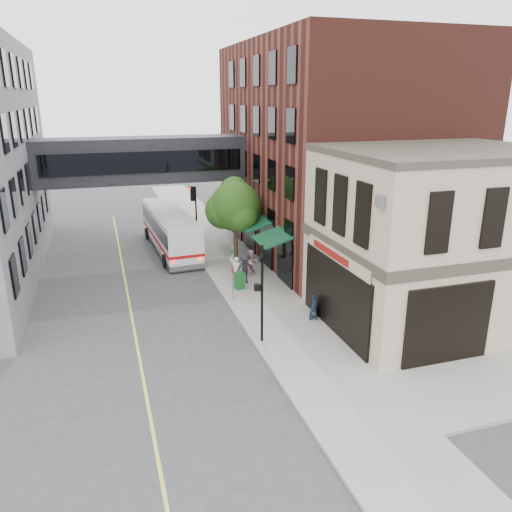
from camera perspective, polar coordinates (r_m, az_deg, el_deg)
ground at (r=21.09m, az=1.35°, el=-12.53°), size 120.00×120.00×0.00m
sidewalk_main at (r=33.90m, az=-3.07°, el=-0.39°), size 4.00×60.00×0.15m
corner_building at (r=25.15m, az=19.62°, el=1.92°), size 10.19×8.12×8.45m
brick_building at (r=36.11m, az=8.94°, el=11.78°), size 13.76×18.00×14.00m
skyway_bridge at (r=35.57m, az=-12.87°, el=10.68°), size 14.00×3.18×3.00m
traffic_signal_near at (r=21.62m, az=0.62°, el=-2.97°), size 0.44×0.22×4.60m
traffic_signal_far at (r=35.53m, az=-7.11°, el=5.80°), size 0.53×0.28×4.50m
street_sign_pole at (r=26.50m, az=-2.69°, el=-1.42°), size 0.08×0.75×3.00m
street_tree at (r=32.21m, az=-2.49°, el=5.72°), size 3.80×3.20×5.60m
lane_marking at (r=29.24m, az=-14.48°, el=-4.14°), size 0.12×40.00×0.01m
bus at (r=36.31m, az=-9.79°, el=3.09°), size 2.98×10.60×2.82m
pedestrian_a at (r=29.32m, az=-2.18°, el=-1.59°), size 0.61×0.45×1.53m
pedestrian_b at (r=30.56m, az=-0.45°, el=-0.72°), size 0.94×0.86×1.57m
pedestrian_c at (r=29.13m, az=-1.24°, el=-1.46°), size 1.16×0.68×1.78m
newspaper_box at (r=28.45m, az=-1.91°, el=-2.80°), size 0.57×0.53×0.98m
sandwich_board at (r=24.92m, az=6.61°, el=-5.87°), size 0.60×0.71×1.09m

